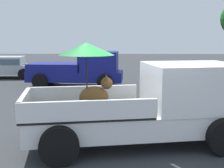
# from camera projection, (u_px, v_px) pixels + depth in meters

# --- Properties ---
(ground_plane) EXTENTS (80.00, 80.00, 0.00)m
(ground_plane) POSITION_uv_depth(u_px,v_px,m) (134.00, 144.00, 7.31)
(ground_plane) COLOR #2D3033
(pickup_truck_main) EXTENTS (5.30, 2.96, 2.40)m
(pickup_truck_main) POSITION_uv_depth(u_px,v_px,m) (153.00, 103.00, 7.23)
(pickup_truck_main) COLOR black
(pickup_truck_main) RESTS_ON ground
(pickup_truck_red) EXTENTS (4.89, 2.38, 1.80)m
(pickup_truck_red) POSITION_uv_depth(u_px,v_px,m) (80.00, 70.00, 15.71)
(pickup_truck_red) COLOR black
(pickup_truck_red) RESTS_ON ground
(parked_sedan_near) EXTENTS (4.44, 2.27, 1.33)m
(parked_sedan_near) POSITION_uv_depth(u_px,v_px,m) (5.00, 66.00, 19.07)
(parked_sedan_near) COLOR black
(parked_sedan_near) RESTS_ON ground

